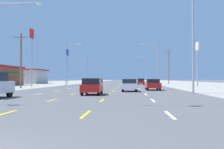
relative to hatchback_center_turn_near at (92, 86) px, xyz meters
The scene contains 22 objects.
ground_plane 44.89m from the hatchback_center_turn_near, 90.26° to the left, with size 572.00×572.00×0.00m, color #4C4C4F.
lot_apron_left 51.36m from the hatchback_center_turn_near, 119.07° to the left, with size 28.00×440.00×0.01m, color gray.
lot_apron_right 51.17m from the hatchback_center_turn_near, 61.32° to the left, with size 28.00×440.00×0.01m, color gray.
lane_markings 83.39m from the hatchback_center_turn_near, 90.14° to the left, with size 10.64×227.60×0.01m.
signal_span_wire 11.69m from the hatchback_center_turn_near, 90.03° to the right, with size 25.30×0.53×9.55m.
hatchback_center_turn_near is the anchor object (origin of this frame).
sedan_inner_right_mid 7.90m from the hatchback_center_turn_near, 63.58° to the left, with size 1.80×4.50×1.46m.
sedan_far_right_midfar 12.74m from the hatchback_center_turn_near, 58.79° to the left, with size 1.80×4.50×1.46m.
hatchback_far_right_far 44.65m from the hatchback_center_turn_near, 81.44° to the left, with size 1.72×3.90×1.54m.
sedan_far_left_farther 81.06m from the hatchback_center_turn_near, 95.19° to the left, with size 1.80×4.50×1.46m.
storefront_left_row_2 64.41m from the hatchback_center_turn_near, 117.34° to the left, with size 14.53×12.48×4.33m.
pole_sign_left_row_1 29.40m from the hatchback_center_turn_near, 120.45° to the left, with size 0.24×1.71×10.72m.
pole_sign_left_row_2 55.50m from the hatchback_center_turn_near, 104.79° to the left, with size 0.24×2.22×9.94m.
pole_sign_right_row_1 30.99m from the hatchback_center_turn_near, 58.07° to the left, with size 0.24×1.73×8.23m.
streetlight_left_row_0 11.33m from the hatchback_center_turn_near, 164.36° to the left, with size 4.74×0.26×9.70m.
streetlight_right_row_0 11.25m from the hatchback_center_turn_near, 16.07° to the left, with size 4.17×0.26×10.52m.
streetlight_left_row_1 36.57m from the hatchback_center_turn_near, 106.03° to the left, with size 3.52×0.26×9.36m.
streetlight_right_row_1 36.44m from the hatchback_center_turn_near, 74.72° to the left, with size 4.09×0.26×9.34m.
streetlight_left_row_2 67.86m from the hatchback_center_turn_near, 98.32° to the left, with size 4.90×0.26×9.38m.
streetlight_right_row_2 67.81m from the hatchback_center_turn_near, 81.86° to the left, with size 3.64×0.26×9.03m.
utility_pole_left_row_0 22.61m from the hatchback_center_turn_near, 128.02° to the left, with size 2.20×0.26×8.75m.
utility_pole_right_row_1 58.32m from the hatchback_center_turn_near, 74.68° to the left, with size 2.20×0.26×9.94m.
Camera 1 is at (3.51, -4.55, 1.50)m, focal length 44.36 mm.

